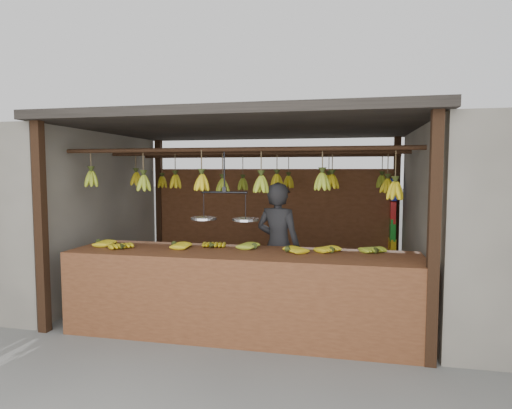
# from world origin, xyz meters

# --- Properties ---
(ground) EXTENTS (80.00, 80.00, 0.00)m
(ground) POSITION_xyz_m (0.00, 0.00, 0.00)
(ground) COLOR #5B5B57
(stall) EXTENTS (4.30, 3.30, 2.40)m
(stall) POSITION_xyz_m (0.00, 0.33, 1.97)
(stall) COLOR black
(stall) RESTS_ON ground
(neighbor_left) EXTENTS (3.00, 3.00, 2.30)m
(neighbor_left) POSITION_xyz_m (-3.60, 0.00, 1.15)
(neighbor_left) COLOR slate
(neighbor_left) RESTS_ON ground
(counter) EXTENTS (3.77, 0.86, 0.96)m
(counter) POSITION_xyz_m (0.13, -1.23, 0.72)
(counter) COLOR brown
(counter) RESTS_ON ground
(hanging_bananas) EXTENTS (3.62, 2.22, 0.39)m
(hanging_bananas) POSITION_xyz_m (-0.01, 0.01, 1.61)
(hanging_bananas) COLOR #92A523
(hanging_bananas) RESTS_ON ground
(balance_scale) EXTENTS (0.76, 0.29, 0.78)m
(balance_scale) POSITION_xyz_m (-0.08, -1.00, 1.28)
(balance_scale) COLOR black
(balance_scale) RESTS_ON ground
(vendor) EXTENTS (0.68, 0.55, 1.62)m
(vendor) POSITION_xyz_m (0.39, -0.18, 0.81)
(vendor) COLOR #262628
(vendor) RESTS_ON ground
(bag_bundles) EXTENTS (0.08, 0.26, 1.28)m
(bag_bundles) POSITION_xyz_m (1.94, 1.35, 1.01)
(bag_bundles) COLOR #1426BF
(bag_bundles) RESTS_ON ground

